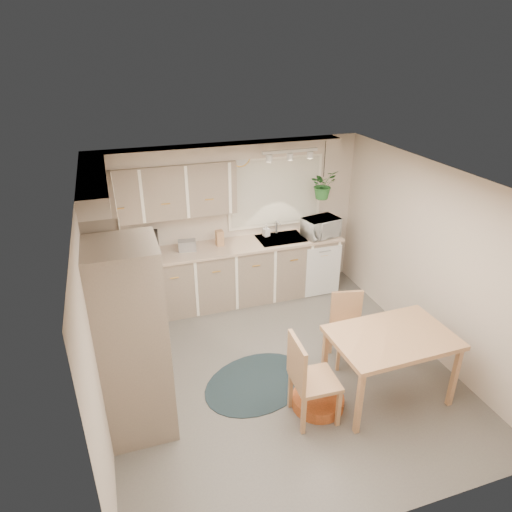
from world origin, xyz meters
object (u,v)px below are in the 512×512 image
Objects in this scene: chair_back at (349,331)px; braided_rug at (257,383)px; microwave at (321,225)px; chair_left at (315,378)px; pet_bed at (318,401)px; dining_table at (388,366)px.

chair_back is 1.30m from braided_rug.
chair_left is at bearing -128.17° from microwave.
chair_back is at bearing 2.47° from braided_rug.
pet_bed is at bearing 53.15° from chair_back.
braided_rug is (-0.42, 0.68, -0.50)m from chair_left.
chair_back is at bearing 98.68° from dining_table.
dining_table is at bearing 110.35° from chair_back.
dining_table is 0.98× the size of braided_rug.
chair_back reaches higher than dining_table.
microwave is at bearing 156.41° from chair_left.
chair_left is 1.09m from chair_back.
dining_table is 2.26× the size of pet_bed.
braided_rug is at bearing 14.14° from chair_back.
microwave reaches higher than pet_bed.
pet_bed is 2.85m from microwave.
chair_left reaches higher than pet_bed.
braided_rug is 2.71m from microwave.
chair_back is 1.00m from pet_bed.
chair_back is at bearing 41.48° from pet_bed.
microwave is (1.65, 1.84, 1.12)m from braided_rug.
dining_table is 0.92m from chair_left.
braided_rug is at bearing -145.93° from chair_left.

